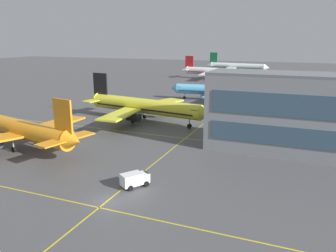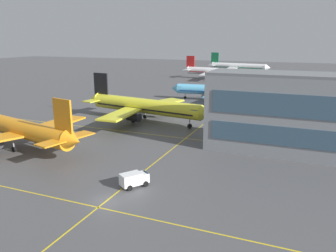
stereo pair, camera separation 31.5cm
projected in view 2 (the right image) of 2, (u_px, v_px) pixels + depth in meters
ground_plane at (107, 201)px, 44.55m from camera, size 600.00×600.00×0.00m
airliner_front_gate at (20, 129)px, 65.61m from camera, size 35.65×30.30×11.17m
airliner_second_row at (144, 106)px, 86.75m from camera, size 38.09×32.50×11.86m
airliner_third_row at (220, 90)px, 115.87m from camera, size 34.57×29.73×10.74m
airliner_far_left_stand at (315, 82)px, 134.88m from camera, size 39.44×34.11×12.29m
airliner_far_right_stand at (215, 72)px, 179.24m from camera, size 38.55×32.98×11.99m
airliner_distant_taxiway at (238, 67)px, 208.60m from camera, size 40.61×34.65×12.64m
taxiway_markings at (153, 164)px, 57.63m from camera, size 158.30×73.21×0.01m
service_truck_red_van at (134, 179)px, 48.64m from camera, size 3.84×4.43×2.10m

